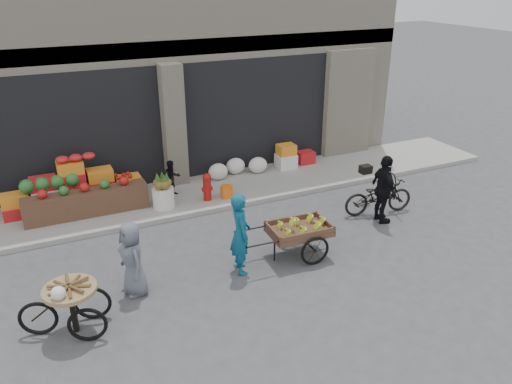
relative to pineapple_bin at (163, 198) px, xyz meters
name	(u,v)px	position (x,y,z in m)	size (l,w,h in m)	color
ground	(254,280)	(0.75, -3.60, -0.37)	(80.00, 80.00, 0.00)	#424244
sidewalk	(188,196)	(0.75, 0.50, -0.31)	(18.00, 2.20, 0.12)	gray
building	(141,44)	(0.75, 4.43, 3.00)	(14.00, 6.45, 7.00)	beige
fruit_display	(83,186)	(-1.73, 0.78, 0.30)	(3.10, 1.12, 1.24)	red
pineapple_bin	(163,198)	(0.00, 0.00, 0.00)	(0.52, 0.52, 0.50)	silver
fire_hydrant	(207,186)	(1.10, -0.05, 0.13)	(0.22, 0.22, 0.71)	#A5140F
orange_bucket	(227,192)	(1.60, -0.10, -0.10)	(0.32, 0.32, 0.30)	orange
right_bay_goods	(269,161)	(3.36, 1.10, 0.04)	(3.35, 0.60, 0.70)	silver
seated_person	(172,178)	(0.40, 0.60, 0.21)	(0.45, 0.35, 0.93)	black
banana_cart	(297,228)	(1.91, -3.15, 0.27)	(2.13, 0.96, 0.87)	brown
vendor_woman	(241,234)	(0.66, -3.18, 0.45)	(0.60, 0.39, 1.64)	navy
tricycle_cart	(71,302)	(-2.49, -3.69, 0.20)	(1.46, 1.04, 0.95)	#9E7F51
vendor_grey	(132,259)	(-1.36, -3.04, 0.34)	(0.69, 0.45, 1.41)	slate
bicycle	(378,196)	(4.64, -2.24, 0.08)	(0.60, 1.72, 0.90)	black
cyclist	(384,190)	(4.44, -2.64, 0.44)	(0.95, 0.40, 1.62)	black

